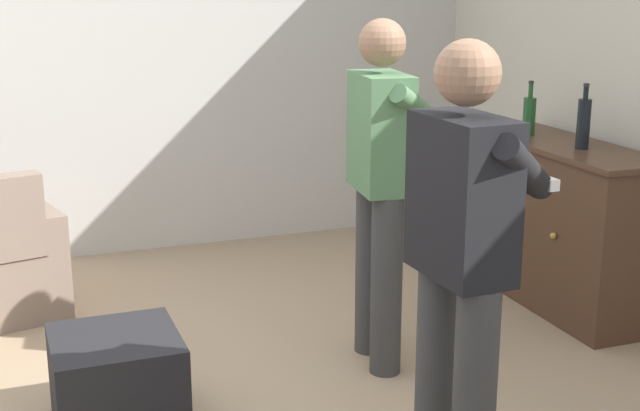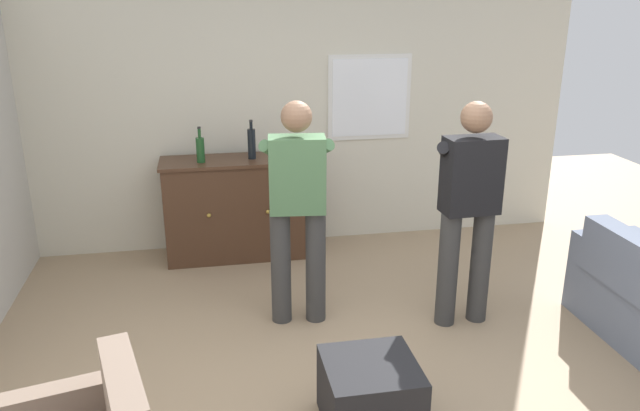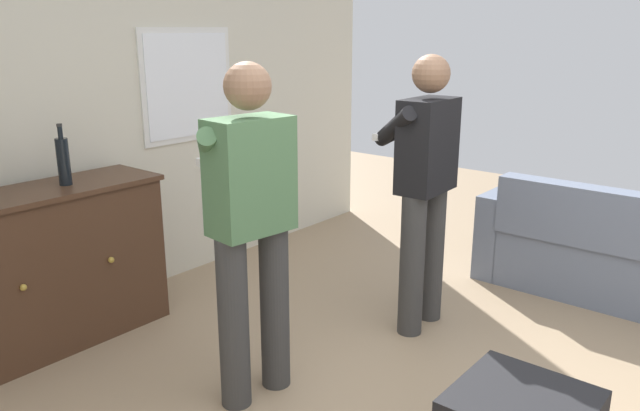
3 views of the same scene
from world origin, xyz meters
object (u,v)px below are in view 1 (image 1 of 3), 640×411
(sideboard_cabinet, at_px, (561,224))
(bottle_liquor_amber, at_px, (584,122))
(bottle_wine_green, at_px, (529,115))
(ottoman, at_px, (117,382))
(person_standing_right, at_px, (463,259))
(person_standing_left, at_px, (382,178))

(sideboard_cabinet, distance_m, bottle_liquor_amber, 0.64)
(bottle_wine_green, relative_size, bottle_liquor_amber, 0.90)
(bottle_wine_green, distance_m, bottle_liquor_amber, 0.46)
(ottoman, height_order, person_standing_right, person_standing_right)
(bottle_wine_green, height_order, bottle_liquor_amber, bottle_liquor_amber)
(bottle_liquor_amber, bearing_deg, person_standing_right, -47.17)
(sideboard_cabinet, bearing_deg, person_standing_right, -44.46)
(ottoman, xyz_separation_m, person_standing_left, (-0.21, 1.31, 0.73))
(bottle_liquor_amber, relative_size, person_standing_left, 0.21)
(sideboard_cabinet, relative_size, bottle_liquor_amber, 3.80)
(person_standing_right, bearing_deg, bottle_wine_green, 141.50)
(bottle_liquor_amber, bearing_deg, sideboard_cabinet, 175.22)
(sideboard_cabinet, bearing_deg, bottle_wine_green, -169.88)
(bottle_liquor_amber, bearing_deg, person_standing_left, -80.36)
(person_standing_right, bearing_deg, person_standing_left, 168.41)
(bottle_wine_green, bearing_deg, ottoman, -70.89)
(bottle_wine_green, bearing_deg, person_standing_right, -38.50)
(bottle_wine_green, height_order, person_standing_left, person_standing_left)
(bottle_liquor_amber, height_order, person_standing_right, person_standing_right)
(sideboard_cabinet, relative_size, ottoman, 2.56)
(bottle_wine_green, height_order, person_standing_right, person_standing_right)
(ottoman, distance_m, person_standing_right, 1.63)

